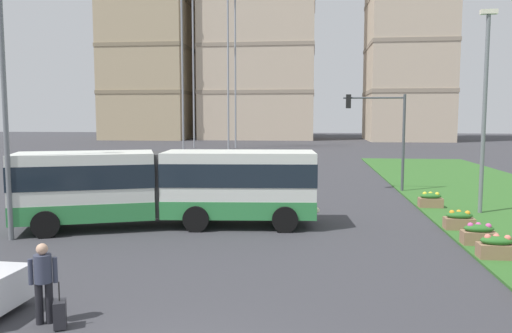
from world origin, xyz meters
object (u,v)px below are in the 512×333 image
Objects in this scene: rolling_suitcase at (60,314)px; flower_planter_3 at (479,234)px; streetlight_left at (5,104)px; apartment_tower_centre at (409,1)px; traffic_light_far_right at (383,125)px; flower_planter_4 at (459,220)px; flower_planter_5 at (431,200)px; streetlight_median at (485,104)px; apartment_tower_westcentre at (259,6)px; pedestrian_crossing at (43,278)px; articulated_bus at (169,186)px; apartment_tower_west at (152,9)px; flower_planter_2 at (497,247)px.

rolling_suitcase is 13.36m from flower_planter_3.
apartment_tower_centre reaches higher than streetlight_left.
traffic_light_far_right is at bearing -101.13° from apartment_tower_centre.
flower_planter_4 is 17.21m from streetlight_left.
streetlight_median is at bearing -31.48° from flower_planter_5.
traffic_light_far_right is at bearing -77.93° from apartment_tower_westcentre.
streetlight_median reaches higher than flower_planter_3.
pedestrian_crossing is 0.20× the size of streetlight_left.
apartment_tower_west is (-26.51, 79.77, 24.24)m from articulated_bus.
streetlight_median is at bearing 61.88° from flower_planter_4.
flower_planter_4 is at bearing 43.27° from rolling_suitcase.
streetlight_median is 88.06m from apartment_tower_west.
streetlight_left is at bearing -109.19° from apartment_tower_centre.
pedestrian_crossing is 0.19× the size of streetlight_median.
flower_planter_2 is at bearing 28.04° from pedestrian_crossing.
flower_planter_3 is at bearing -108.00° from streetlight_median.
flower_planter_2 is (10.80, 6.19, 0.11)m from rolling_suitcase.
streetlight_left reaches higher than flower_planter_2.
flower_planter_5 is 0.02× the size of apartment_tower_westcentre.
flower_planter_3 is at bearing -98.32° from apartment_tower_centre.
rolling_suitcase is at bearing -87.00° from articulated_bus.
flower_planter_2 is 1.68m from flower_planter_3.
pedestrian_crossing is at bearing -145.70° from flower_planter_3.
flower_planter_3 is at bearing 34.30° from pedestrian_crossing.
apartment_tower_west is at bearing 116.88° from flower_planter_5.
apartment_tower_west reaches higher than streetlight_median.
apartment_tower_centre is (22.89, 77.42, 23.98)m from articulated_bus.
apartment_tower_westcentre is at bearing 102.39° from flower_planter_5.
flower_planter_2 is 8.69m from flower_planter_5.
flower_planter_4 is at bearing -81.11° from traffic_light_far_right.
streetlight_left reaches higher than flower_planter_4.
streetlight_median is 0.17× the size of apartment_tower_west.
traffic_light_far_right is (9.22, 20.23, 3.60)m from rolling_suitcase.
rolling_suitcase is 96.90m from apartment_tower_west.
apartment_tower_centre reaches higher than flower_planter_2.
apartment_tower_centre reaches higher than articulated_bus.
rolling_suitcase is at bearing -143.91° from flower_planter_3.
flower_planter_3 is at bearing -82.73° from traffic_light_far_right.
pedestrian_crossing is at bearing -134.20° from streetlight_median.
apartment_tower_westcentre is at bearing 101.36° from flower_planter_3.
pedestrian_crossing is 1.79× the size of rolling_suitcase.
apartment_tower_westcentre is (-5.20, 80.32, 24.32)m from articulated_bus.
apartment_tower_west is at bearing 106.57° from pedestrian_crossing.
apartment_tower_west is (-37.82, 81.61, 25.46)m from flower_planter_3.
traffic_light_far_right is at bearing 106.41° from flower_planter_5.
traffic_light_far_right is 71.55m from apartment_tower_centre.
apartment_tower_westcentre reaches higher than flower_planter_4.
traffic_light_far_right is at bearing 65.50° from rolling_suitcase.
flower_planter_4 is (11.25, 9.96, -0.58)m from pedestrian_crossing.
pedestrian_crossing is 19.26m from streetlight_median.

